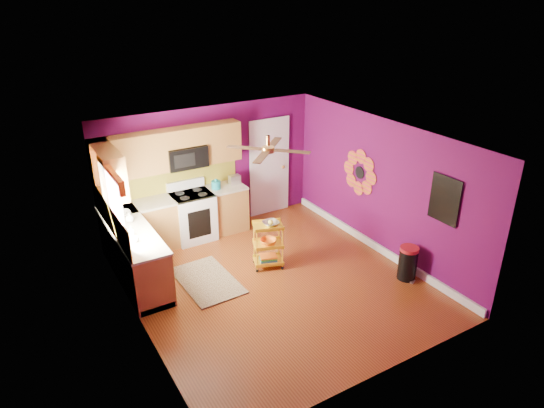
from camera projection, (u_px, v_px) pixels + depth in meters
ground at (275, 282)px, 8.16m from camera, size 5.00×5.00×0.00m
room_envelope at (276, 193)px, 7.51m from camera, size 4.54×5.04×2.52m
lower_cabinets at (160, 235)px, 8.78m from camera, size 2.81×2.31×0.94m
electric_range at (193, 216)px, 9.41m from camera, size 0.76×0.66×1.13m
upper_cabinetry at (151, 157)px, 8.55m from camera, size 2.80×2.30×1.26m
left_window at (112, 193)px, 7.24m from camera, size 0.08×1.35×1.08m
panel_door at (269, 168)px, 10.31m from camera, size 0.95×0.11×2.15m
right_wall_art at (395, 184)px, 8.34m from camera, size 0.04×2.74×1.04m
ceiling_fan at (268, 149)px, 7.38m from camera, size 1.01×1.01×0.26m
shag_rug at (207, 281)px, 8.18m from camera, size 0.89×1.41×0.02m
rolling_cart at (269, 243)px, 8.44m from camera, size 0.60×0.52×0.91m
trash_can at (408, 263)px, 8.16m from camera, size 0.40×0.40×0.60m
teal_kettle at (216, 185)px, 9.44m from camera, size 0.18×0.18×0.21m
toaster at (235, 180)px, 9.67m from camera, size 0.22×0.15×0.18m
soap_bottle_a at (131, 231)px, 7.64m from camera, size 0.08×0.08×0.17m
soap_bottle_b at (129, 217)px, 8.10m from camera, size 0.14×0.14×0.18m
counter_dish at (122, 214)px, 8.34m from camera, size 0.28×0.28×0.07m
counter_cup at (135, 239)px, 7.47m from camera, size 0.11×0.11×0.09m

